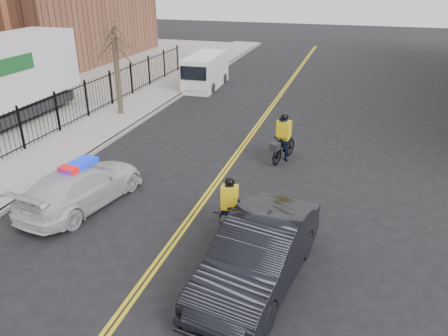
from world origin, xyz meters
name	(u,v)px	position (x,y,z in m)	size (l,w,h in m)	color
ground	(181,231)	(0.00, 0.00, 0.00)	(120.00, 120.00, 0.00)	black
center_line_left	(244,142)	(-0.08, 8.00, 0.01)	(0.10, 60.00, 0.01)	gold
center_line_right	(247,142)	(0.08, 8.00, 0.01)	(0.10, 60.00, 0.01)	gold
sidewalk	(104,125)	(-7.50, 8.00, 0.07)	(3.00, 60.00, 0.15)	gray
curb	(130,128)	(-6.00, 8.00, 0.07)	(0.20, 60.00, 0.15)	gray
iron_fence	(76,105)	(-9.00, 8.00, 1.00)	(0.12, 28.00, 2.00)	black
street_tree	(115,50)	(-7.60, 10.00, 3.53)	(3.20, 3.20, 4.80)	#3B2F23
police_cruiser	(82,186)	(-3.79, 0.62, 0.71)	(2.70, 5.07, 1.56)	silver
dark_sedan	(258,254)	(2.77, -1.66, 0.86)	(1.81, 5.19, 1.71)	black
cargo_van	(205,72)	(-5.29, 17.42, 1.06)	(2.15, 5.23, 2.16)	white
cyclist_near	(230,215)	(1.46, 0.31, 0.65)	(0.92, 1.98, 1.87)	black
cyclist_far	(283,142)	(1.98, 6.38, 0.80)	(1.11, 2.09, 2.03)	black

